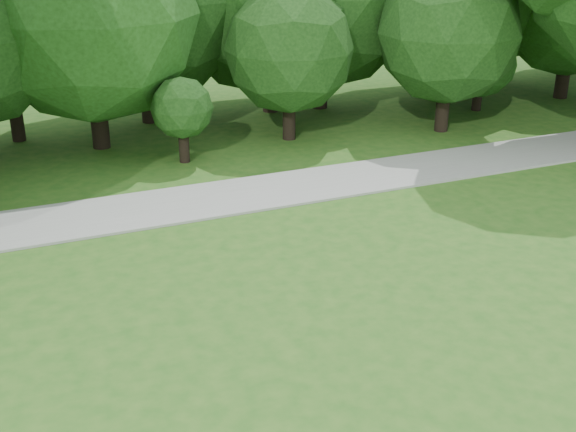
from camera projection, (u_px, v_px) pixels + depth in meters
ground at (483, 362)px, 10.95m from camera, size 100.00×100.00×0.00m
walkway at (282, 189)px, 17.72m from camera, size 60.00×2.20×0.06m
tree_line at (238, 3)px, 22.46m from camera, size 39.74×11.80×7.68m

